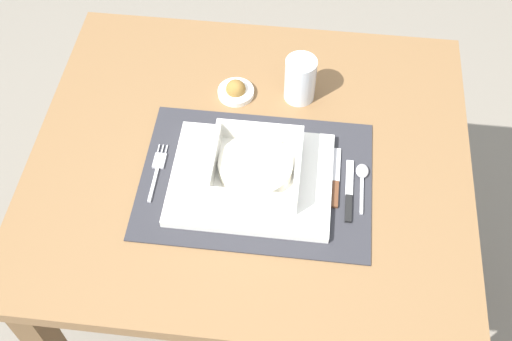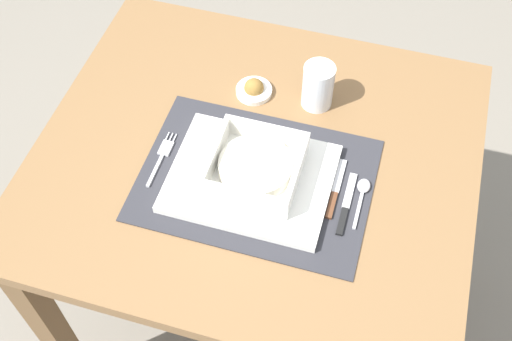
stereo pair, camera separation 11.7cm
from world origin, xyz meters
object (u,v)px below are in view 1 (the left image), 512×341
drinking_glass (300,81)px  condiment_saucer (236,91)px  butter_knife (349,194)px  dining_table (251,188)px  porridge_bowl (255,168)px  fork (158,168)px  spoon (362,176)px  bread_knife (336,181)px

drinking_glass → condiment_saucer: bearing=-175.6°
condiment_saucer → butter_knife: bearing=-43.7°
dining_table → porridge_bowl: 0.16m
fork → condiment_saucer: condiment_saucer is taller
porridge_bowl → butter_knife: (0.18, -0.02, -0.03)m
porridge_bowl → fork: porridge_bowl is taller
dining_table → fork: 0.21m
dining_table → fork: size_ratio=6.37×
spoon → butter_knife: 0.05m
butter_knife → drinking_glass: (-0.11, 0.24, 0.04)m
drinking_glass → fork: bearing=-139.0°
dining_table → drinking_glass: (0.08, 0.17, 0.16)m
dining_table → butter_knife: size_ratio=6.17×
bread_knife → condiment_saucer: (-0.22, 0.20, 0.00)m
drinking_glass → condiment_saucer: drinking_glass is taller
butter_knife → bread_knife: bearing=134.0°
porridge_bowl → bread_knife: size_ratio=1.21×
porridge_bowl → spoon: 0.20m
porridge_bowl → condiment_saucer: size_ratio=2.19×
porridge_bowl → condiment_saucer: (-0.07, 0.21, -0.03)m
butter_knife → fork: bearing=178.2°
dining_table → bread_knife: 0.21m
spoon → butter_knife: (-0.02, -0.04, -0.00)m
bread_knife → drinking_glass: size_ratio=1.38×
butter_knife → bread_knife: size_ratio=1.01×
porridge_bowl → bread_knife: porridge_bowl is taller
porridge_bowl → drinking_glass: size_ratio=1.67×
spoon → drinking_glass: size_ratio=1.13×
butter_knife → porridge_bowl: bearing=175.8°
porridge_bowl → spoon: bearing=7.6°
butter_knife → bread_knife: 0.04m
fork → condiment_saucer: 0.24m
fork → condiment_saucer: bearing=64.1°
dining_table → porridge_bowl: (0.02, -0.06, 0.15)m
dining_table → drinking_glass: drinking_glass is taller
fork → drinking_glass: size_ratio=1.36×
dining_table → butter_knife: 0.24m
dining_table → spoon: size_ratio=7.68×
drinking_glass → dining_table: bearing=-116.5°
porridge_bowl → butter_knife: porridge_bowl is taller
spoon → drinking_glass: drinking_glass is taller
porridge_bowl → spoon: (0.20, 0.03, -0.03)m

